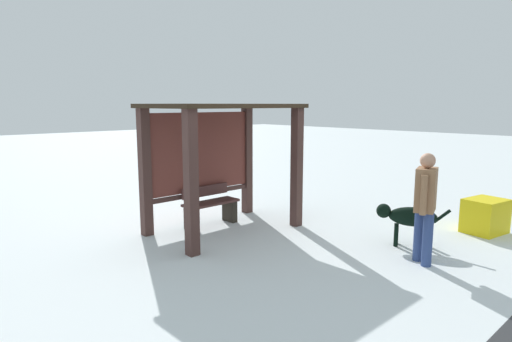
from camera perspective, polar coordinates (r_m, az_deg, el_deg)
name	(u,v)px	position (r m, az deg, el deg)	size (l,w,h in m)	color
ground_plane	(225,230)	(7.90, -4.23, -7.85)	(60.00, 60.00, 0.00)	silver
bus_shelter	(216,141)	(7.77, -5.39, 4.04)	(2.64, 1.67, 2.28)	#412924
bench_left_inside	(210,208)	(8.13, -6.11, -4.89)	(1.10, 0.39, 0.75)	#492A27
person_walking	(425,201)	(6.51, 21.66, -3.68)	(0.58, 0.38, 1.60)	#956947
dog	(408,217)	(7.33, 19.68, -5.85)	(0.63, 1.02, 0.67)	black
grit_bin	(485,216)	(8.68, 28.26, -5.30)	(0.70, 0.56, 0.61)	yellow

